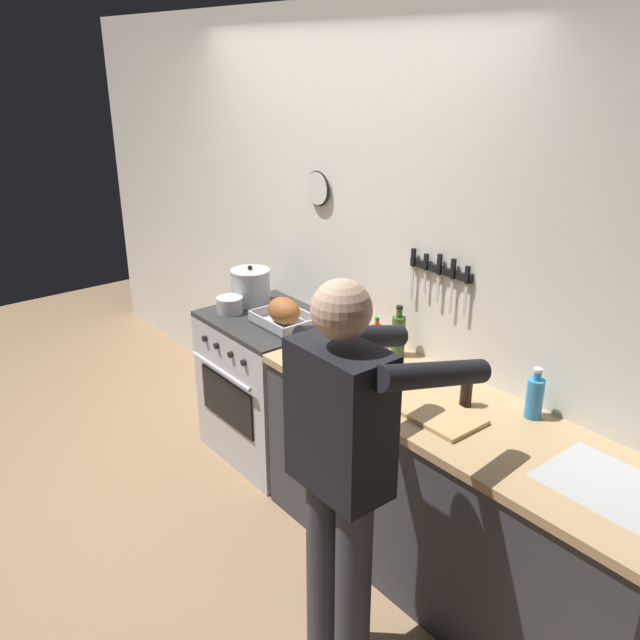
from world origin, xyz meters
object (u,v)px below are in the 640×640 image
at_px(stove, 271,386).
at_px(cutting_board, 438,415).
at_px(person_cook, 344,462).
at_px(roasting_pan, 284,314).
at_px(bottle_olive_oil, 398,335).
at_px(bottle_dish_soap, 535,397).
at_px(stock_pot, 251,287).
at_px(saucepan, 230,305).
at_px(bottle_soy_sauce, 466,390).
at_px(bottle_hot_sauce, 377,335).

height_order(stove, cutting_board, cutting_board).
relative_size(person_cook, cutting_board, 4.61).
xyz_separation_m(person_cook, roasting_pan, (-1.31, 0.68, 0.02)).
xyz_separation_m(roasting_pan, bottle_olive_oil, (0.69, 0.22, 0.04)).
height_order(stove, bottle_dish_soap, bottle_dish_soap).
height_order(person_cook, roasting_pan, person_cook).
bearing_deg(cutting_board, stove, 176.25).
bearing_deg(cutting_board, roasting_pan, 175.80).
distance_m(person_cook, bottle_dish_soap, 0.92).
height_order(roasting_pan, stock_pot, stock_pot).
bearing_deg(saucepan, stove, 31.37).
distance_m(roasting_pan, cutting_board, 1.25).
xyz_separation_m(bottle_soy_sauce, bottle_hot_sauce, (-0.70, 0.12, -0.00)).
distance_m(stock_pot, bottle_olive_oil, 1.12).
xyz_separation_m(bottle_olive_oil, bottle_hot_sauce, (-0.14, -0.02, -0.04)).
relative_size(stock_pot, bottle_soy_sauce, 1.36).
height_order(stock_pot, saucepan, stock_pot).
relative_size(saucepan, bottle_soy_sauce, 0.88).
bearing_deg(person_cook, cutting_board, 13.70).
relative_size(stock_pot, cutting_board, 0.68).
bearing_deg(bottle_soy_sauce, cutting_board, -91.98).
relative_size(stock_pot, bottle_olive_oil, 0.91).
bearing_deg(cutting_board, stock_pot, 175.12).
relative_size(saucepan, bottle_dish_soap, 0.69).
relative_size(cutting_board, bottle_soy_sauce, 2.01).
bearing_deg(stock_pot, saucepan, -75.40).
relative_size(stove, bottle_soy_sauce, 5.03).
relative_size(bottle_soy_sauce, bottle_hot_sauce, 1.07).
bearing_deg(saucepan, bottle_soy_sauce, 7.32).
relative_size(bottle_soy_sauce, bottle_dish_soap, 0.78).
bearing_deg(stove, cutting_board, -3.75).
xyz_separation_m(stove, bottle_soy_sauce, (1.40, 0.08, 0.52)).
relative_size(stock_pot, bottle_hot_sauce, 1.46).
relative_size(cutting_board, bottle_hot_sauce, 2.15).
bearing_deg(person_cook, bottle_olive_oil, 42.42).
bearing_deg(stock_pot, bottle_dish_soap, 5.11).
xyz_separation_m(cutting_board, bottle_dish_soap, (0.25, 0.31, 0.08)).
relative_size(bottle_dish_soap, bottle_hot_sauce, 1.36).
bearing_deg(bottle_hot_sauce, person_cook, -49.23).
distance_m(cutting_board, bottle_soy_sauce, 0.18).
bearing_deg(stock_pot, bottle_olive_oil, 8.58).
distance_m(stove, bottle_soy_sauce, 1.50).
height_order(cutting_board, bottle_olive_oil, bottle_olive_oil).
xyz_separation_m(cutting_board, bottle_soy_sauce, (0.01, 0.17, 0.06)).
distance_m(stock_pot, saucepan, 0.20).
height_order(saucepan, bottle_soy_sauce, bottle_soy_sauce).
bearing_deg(saucepan, bottle_olive_oil, 18.27).
height_order(stock_pot, bottle_olive_oil, bottle_olive_oil).
xyz_separation_m(stock_pot, bottle_dish_soap, (1.91, 0.17, -0.01)).
xyz_separation_m(roasting_pan, saucepan, (-0.37, -0.13, -0.02)).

